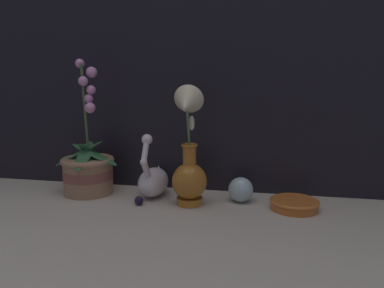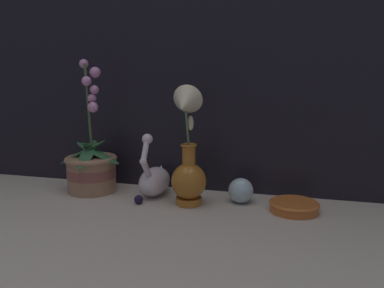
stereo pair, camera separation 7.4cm
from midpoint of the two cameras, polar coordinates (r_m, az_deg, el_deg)
name	(u,v)px [view 2 (the right image)]	position (r m, az deg, el deg)	size (l,w,h in m)	color
ground_plane	(177,213)	(1.11, -0.29, -10.55)	(2.80, 2.80, 0.00)	#BCB2A3
window_backdrop	(199,13)	(1.31, 2.83, 19.35)	(2.80, 0.03, 1.20)	black
orchid_potted_plant	(91,167)	(1.33, -13.54, -3.46)	(0.23, 0.20, 0.45)	#9E7556
swan_figurine	(155,179)	(1.26, -4.05, -5.36)	(0.10, 0.20, 0.22)	white
blue_vase	(188,161)	(1.13, 1.22, -2.62)	(0.11, 0.15, 0.37)	#B26B23
glass_sphere	(241,191)	(1.20, 9.21, -7.03)	(0.08, 0.08, 0.08)	silver
amber_dish	(294,206)	(1.16, 17.09, -9.01)	(0.15, 0.15, 0.03)	#C66628
glass_bauble	(139,200)	(1.19, -6.36, -8.43)	(0.03, 0.03, 0.03)	#191433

